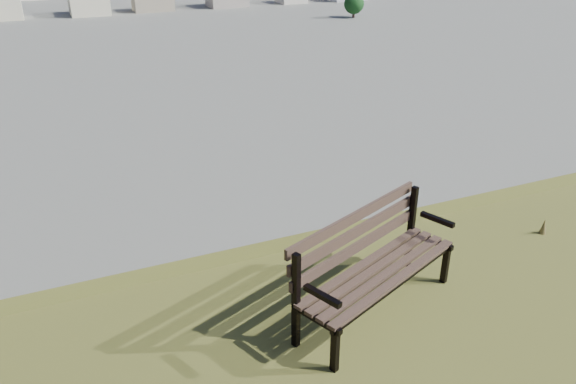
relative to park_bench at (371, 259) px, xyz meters
name	(u,v)px	position (x,y,z in m)	size (l,w,h in m)	color
park_bench	(371,259)	(0.00, 0.00, 0.00)	(1.80, 1.17, 0.90)	#463428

